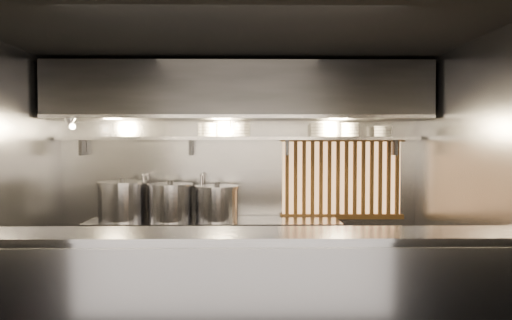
{
  "coord_description": "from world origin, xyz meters",
  "views": [
    {
      "loc": [
        0.13,
        -4.83,
        1.84
      ],
      "look_at": [
        0.2,
        0.55,
        1.64
      ],
      "focal_mm": 35.0,
      "sensor_mm": 36.0,
      "label": 1
    }
  ],
  "objects_px": {
    "heat_lamp": "(71,122)",
    "stock_pot_mid": "(170,202)",
    "stock_pot_left": "(122,201)",
    "pendant_bulb": "(230,132)",
    "stock_pot_right": "(217,203)"
  },
  "relations": [
    {
      "from": "pendant_bulb",
      "to": "stock_pot_mid",
      "type": "distance_m",
      "value": 1.11
    },
    {
      "from": "pendant_bulb",
      "to": "stock_pot_left",
      "type": "xyz_separation_m",
      "value": [
        -1.29,
        -0.07,
        -0.83
      ]
    },
    {
      "from": "heat_lamp",
      "to": "stock_pot_mid",
      "type": "xyz_separation_m",
      "value": [
        1.08,
        0.24,
        -0.95
      ]
    },
    {
      "from": "stock_pot_left",
      "to": "stock_pot_mid",
      "type": "bearing_deg",
      "value": -3.8
    },
    {
      "from": "pendant_bulb",
      "to": "stock_pot_left",
      "type": "distance_m",
      "value": 1.54
    },
    {
      "from": "heat_lamp",
      "to": "stock_pot_right",
      "type": "xyz_separation_m",
      "value": [
        1.64,
        0.27,
        -0.96
      ]
    },
    {
      "from": "pendant_bulb",
      "to": "stock_pot_mid",
      "type": "height_order",
      "value": "pendant_bulb"
    },
    {
      "from": "stock_pot_mid",
      "to": "stock_pot_right",
      "type": "relative_size",
      "value": 0.95
    },
    {
      "from": "stock_pot_mid",
      "to": "stock_pot_right",
      "type": "bearing_deg",
      "value": 2.8
    },
    {
      "from": "heat_lamp",
      "to": "stock_pot_right",
      "type": "distance_m",
      "value": 1.92
    },
    {
      "from": "heat_lamp",
      "to": "pendant_bulb",
      "type": "bearing_deg",
      "value": 11.0
    },
    {
      "from": "stock_pot_mid",
      "to": "pendant_bulb",
      "type": "bearing_deg",
      "value": 8.79
    },
    {
      "from": "heat_lamp",
      "to": "stock_pot_left",
      "type": "relative_size",
      "value": 0.53
    },
    {
      "from": "pendant_bulb",
      "to": "stock_pot_right",
      "type": "xyz_separation_m",
      "value": [
        -0.16,
        -0.08,
        -0.85
      ]
    },
    {
      "from": "stock_pot_left",
      "to": "stock_pot_right",
      "type": "distance_m",
      "value": 1.14
    }
  ]
}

